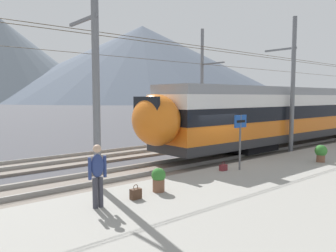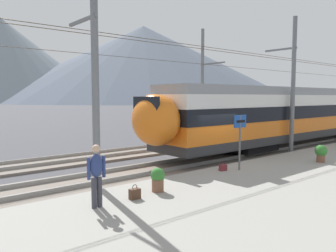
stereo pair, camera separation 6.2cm
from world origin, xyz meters
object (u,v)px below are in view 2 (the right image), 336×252
potted_plant_by_shelter (321,152)px  catenary_mast_west (93,77)px  handbag_beside_passenger (135,194)px  platform_sign (240,130)px  potted_plant_platform_edge (158,178)px  train_near_platform (325,111)px  catenary_mast_mid (291,84)px  handbag_near_sign (223,168)px  catenary_mast_far_side (204,83)px  passenger_walking (96,173)px

potted_plant_by_shelter → catenary_mast_west: bearing=163.4°
catenary_mast_west → handbag_beside_passenger: 3.99m
platform_sign → potted_plant_platform_edge: 4.60m
train_near_platform → catenary_mast_mid: (-7.42, -1.54, 1.77)m
potted_plant_by_shelter → handbag_near_sign: bearing=160.5°
train_near_platform → catenary_mast_mid: catenary_mast_mid is taller
train_near_platform → potted_plant_platform_edge: 18.63m
catenary_mast_far_side → passenger_walking: 17.84m
train_near_platform → platform_sign: 14.18m
potted_plant_by_shelter → handbag_beside_passenger: bearing=175.0°
catenary_mast_mid → potted_plant_by_shelter: bearing=-128.4°
platform_sign → catenary_mast_mid: bearing=13.6°
handbag_near_sign → train_near_platform: bearing=10.8°
catenary_mast_far_side → handbag_beside_passenger: 17.07m
platform_sign → catenary_mast_far_side: bearing=50.9°
train_near_platform → platform_sign: train_near_platform is taller
catenary_mast_far_side → platform_sign: (-7.81, -9.61, -2.37)m
catenary_mast_mid → potted_plant_by_shelter: (-2.29, -2.89, -3.20)m
train_near_platform → handbag_beside_passenger: train_near_platform is taller
train_near_platform → potted_plant_by_shelter: train_near_platform is taller
catenary_mast_west → handbag_beside_passenger: catenary_mast_west is taller
catenary_mast_west → catenary_mast_far_side: catenary_mast_far_side is taller
train_near_platform → potted_plant_by_shelter: size_ratio=42.07×
train_near_platform → passenger_walking: bearing=-170.1°
train_near_platform → potted_plant_by_shelter: bearing=-155.5°
handbag_near_sign → platform_sign: bearing=-28.6°
passenger_walking → handbag_beside_passenger: passenger_walking is taller
catenary_mast_far_side → catenary_mast_mid: bearing=-99.9°
catenary_mast_west → handbag_beside_passenger: size_ratio=100.37×
platform_sign → potted_plant_platform_edge: bearing=-175.8°
train_near_platform → passenger_walking: (-20.43, -3.56, -0.94)m
catenary_mast_mid → platform_sign: catenary_mast_mid is taller
potted_plant_platform_edge → passenger_walking: bearing=-176.2°
platform_sign → passenger_walking: platform_sign is taller
catenary_mast_far_side → handbag_near_sign: 13.11m
passenger_walking → handbag_near_sign: (5.99, 0.80, -0.82)m
catenary_mast_west → handbag_near_sign: (4.98, -1.22, -3.45)m
potted_plant_platform_edge → potted_plant_by_shelter: potted_plant_by_shelter is taller
passenger_walking → catenary_mast_far_side: bearing=35.0°
potted_plant_platform_edge → train_near_platform: bearing=10.6°
passenger_walking → handbag_beside_passenger: bearing=-1.6°
handbag_beside_passenger → potted_plant_platform_edge: potted_plant_platform_edge is taller
passenger_walking → handbag_near_sign: 6.09m
potted_plant_platform_edge → handbag_near_sign: bearing=9.7°
platform_sign → potted_plant_by_shelter: (4.12, -1.34, -1.17)m
catenary_mast_far_side → handbag_beside_passenger: size_ratio=100.37×
catenary_mast_west → handbag_near_sign: bearing=-13.8°
train_near_platform → handbag_near_sign: bearing=-169.2°
potted_plant_platform_edge → catenary_mast_mid: bearing=9.8°
catenary_mast_mid → potted_plant_platform_edge: (-10.84, -1.87, -3.23)m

